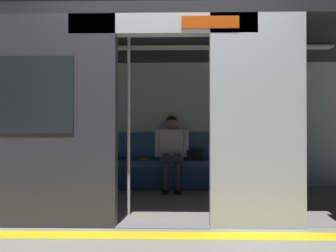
{
  "coord_description": "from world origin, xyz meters",
  "views": [
    {
      "loc": [
        -0.13,
        3.54,
        0.97
      ],
      "look_at": [
        -0.02,
        -1.26,
        1.02
      ],
      "focal_mm": 37.98,
      "sensor_mm": 36.0,
      "label": 1
    }
  ],
  "objects_px": {
    "book": "(145,159)",
    "grab_pole_door": "(129,123)",
    "train_car": "(162,91)",
    "handbag": "(195,155)",
    "bench_seat": "(168,167)",
    "person_seated": "(172,147)"
  },
  "relations": [
    {
      "from": "book",
      "to": "grab_pole_door",
      "type": "xyz_separation_m",
      "value": [
        0.04,
        1.83,
        0.57
      ]
    },
    {
      "from": "bench_seat",
      "to": "handbag",
      "type": "bearing_deg",
      "value": -176.62
    },
    {
      "from": "person_seated",
      "to": "book",
      "type": "distance_m",
      "value": 0.49
    },
    {
      "from": "bench_seat",
      "to": "handbag",
      "type": "distance_m",
      "value": 0.48
    },
    {
      "from": "bench_seat",
      "to": "handbag",
      "type": "height_order",
      "value": "handbag"
    },
    {
      "from": "book",
      "to": "grab_pole_door",
      "type": "relative_size",
      "value": 0.11
    },
    {
      "from": "train_car",
      "to": "person_seated",
      "type": "xyz_separation_m",
      "value": [
        -0.12,
        -0.98,
        -0.8
      ]
    },
    {
      "from": "book",
      "to": "grab_pole_door",
      "type": "distance_m",
      "value": 1.92
    },
    {
      "from": "person_seated",
      "to": "grab_pole_door",
      "type": "relative_size",
      "value": 0.57
    },
    {
      "from": "bench_seat",
      "to": "person_seated",
      "type": "height_order",
      "value": "person_seated"
    },
    {
      "from": "bench_seat",
      "to": "grab_pole_door",
      "type": "relative_size",
      "value": 1.3
    },
    {
      "from": "book",
      "to": "bench_seat",
      "type": "bearing_deg",
      "value": 179.72
    },
    {
      "from": "book",
      "to": "person_seated",
      "type": "bearing_deg",
      "value": 174.47
    },
    {
      "from": "bench_seat",
      "to": "handbag",
      "type": "xyz_separation_m",
      "value": [
        -0.44,
        -0.03,
        0.19
      ]
    },
    {
      "from": "person_seated",
      "to": "grab_pole_door",
      "type": "xyz_separation_m",
      "value": [
        0.47,
        1.71,
        0.36
      ]
    },
    {
      "from": "train_car",
      "to": "grab_pole_door",
      "type": "distance_m",
      "value": 0.92
    },
    {
      "from": "handbag",
      "to": "book",
      "type": "bearing_deg",
      "value": -2.68
    },
    {
      "from": "bench_seat",
      "to": "grab_pole_door",
      "type": "distance_m",
      "value": 1.94
    },
    {
      "from": "train_car",
      "to": "grab_pole_door",
      "type": "relative_size",
      "value": 3.06
    },
    {
      "from": "book",
      "to": "train_car",
      "type": "bearing_deg",
      "value": 115.36
    },
    {
      "from": "bench_seat",
      "to": "grab_pole_door",
      "type": "bearing_deg",
      "value": 77.08
    },
    {
      "from": "person_seated",
      "to": "handbag",
      "type": "height_order",
      "value": "person_seated"
    }
  ]
}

